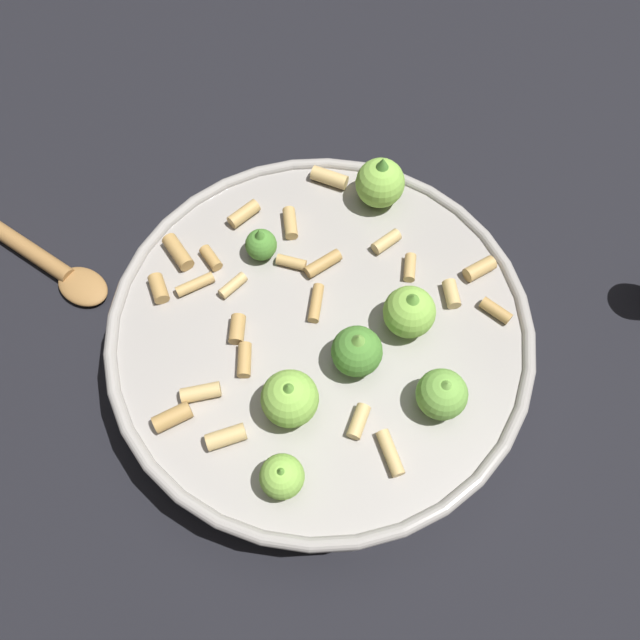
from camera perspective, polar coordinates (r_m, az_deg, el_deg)
The scene contains 3 objects.
ground_plane at distance 0.54m, azimuth -0.00°, elevation -3.17°, with size 2.40×2.40×0.00m, color black.
cooking_pan at distance 0.51m, azimuth 0.16°, elevation -1.59°, with size 0.34×0.34×0.11m.
wooden_spoon at distance 0.65m, azimuth -25.74°, elevation 6.10°, with size 0.04×0.23×0.02m.
Camera 1 is at (-0.17, -0.13, 0.50)m, focal length 34.46 mm.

